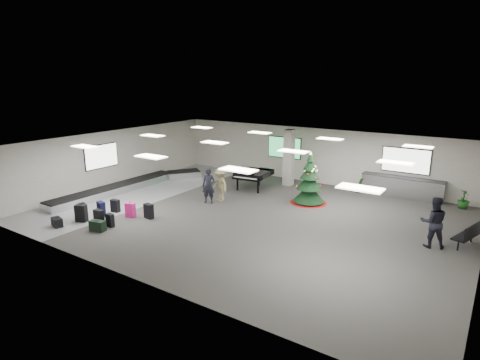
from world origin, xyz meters
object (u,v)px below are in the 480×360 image
Objects in this scene: bench at (469,233)px; service_counter at (402,187)px; grand_piano at (253,174)px; potted_plant_left at (360,185)px; pink_suitcase at (130,210)px; traveler_bench at (433,222)px; potted_plant_right at (464,199)px; traveler_b at (220,185)px; christmas_tree at (309,185)px; baggage_carousel at (131,186)px; traveler_a at (209,186)px.

service_counter is at bearing 140.58° from bench.
grand_piano reaches higher than potted_plant_left.
service_counter is 6.23m from bench.
bench is (12.82, 4.68, 0.19)m from pink_suitcase.
traveler_bench is 2.08× the size of potted_plant_right.
bench is 0.92× the size of traveler_b.
potted_plant_right is at bearing 26.88° from pink_suitcase.
grand_piano is 5.79m from potted_plant_left.
service_counter reaches higher than bench.
traveler_b reaches higher than potted_plant_left.
christmas_tree is at bearing 48.73° from traveler_b.
grand_piano reaches higher than service_counter.
baggage_carousel is 4.38× the size of grand_piano.
traveler_bench is at bearing -130.46° from bench.
traveler_b is at bearing -99.87° from grand_piano.
pink_suitcase is at bearing -133.49° from service_counter.
potted_plant_right is at bearing 6.05° from traveler_a.
baggage_carousel is at bearing -16.56° from traveler_bench.
christmas_tree is 1.18× the size of grand_piano.
christmas_tree reaches higher than service_counter.
bench is at bearing -17.95° from traveler_a.
christmas_tree is 1.49× the size of traveler_a.
traveler_b is (5.39, 1.05, 0.62)m from baggage_carousel.
christmas_tree is 1.56× the size of traveler_b.
traveler_a is (-0.46, -3.40, 0.04)m from grand_piano.
pink_suitcase is 0.80× the size of potted_plant_left.
bench is (10.74, -2.30, -0.32)m from grand_piano.
bench is at bearing -18.01° from grand_piano.
pink_suitcase is at bearing -127.32° from potted_plant_left.
bench is 11.25m from traveler_a.
grand_piano is 1.16× the size of traveler_bench.
traveler_b reaches higher than bench.
grand_piano is (-3.65, 0.64, -0.05)m from christmas_tree.
christmas_tree is at bearing 36.59° from pink_suitcase.
potted_plant_left reaches higher than baggage_carousel.
traveler_a is at bearing -150.38° from potted_plant_right.
traveler_a is (-4.11, -2.76, -0.02)m from christmas_tree.
traveler_bench reaches higher than traveler_b.
grand_piano is at bearing -158.44° from service_counter.
baggage_carousel is at bearing -160.73° from christmas_tree.
potted_plant_left is (5.18, 2.55, -0.42)m from grand_piano.
traveler_b is at bearing -150.42° from christmas_tree.
potted_plant_left is 4.94m from potted_plant_right.
traveler_bench is at bearing 3.14° from baggage_carousel.
grand_piano is at bearing -153.79° from potted_plant_left.
traveler_bench is (15.19, 0.83, 0.74)m from baggage_carousel.
bench is at bearing -166.76° from traveler_bench.
pink_suitcase is at bearing -41.58° from baggage_carousel.
potted_plant_left is 0.92× the size of potted_plant_right.
pink_suitcase is 15.52m from potted_plant_right.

